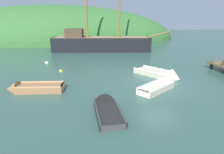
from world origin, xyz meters
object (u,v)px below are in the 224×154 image
at_px(buoy_yellow, 61,71).
at_px(buoy_white, 47,63).
at_px(rowboat_outer_right, 160,87).
at_px(rowboat_center, 161,75).
at_px(rowboat_outer_left, 32,89).
at_px(sailing_ship, 101,45).
at_px(rowboat_near_dock, 106,109).

relative_size(buoy_yellow, buoy_white, 0.86).
xyz_separation_m(rowboat_outer_right, rowboat_center, (1.06, 2.53, 0.01)).
height_order(rowboat_outer_left, rowboat_outer_right, rowboat_outer_left).
relative_size(sailing_ship, rowboat_center, 4.13).
bearing_deg(buoy_yellow, rowboat_outer_left, -106.08).
xyz_separation_m(rowboat_near_dock, rowboat_center, (4.77, 4.94, 0.05)).
bearing_deg(buoy_white, rowboat_near_dock, -67.74).
relative_size(rowboat_outer_left, buoy_white, 9.29).
distance_m(rowboat_outer_right, buoy_yellow, 8.40).
bearing_deg(rowboat_outer_right, buoy_yellow, 105.85).
height_order(rowboat_outer_left, rowboat_near_dock, rowboat_outer_left).
relative_size(rowboat_outer_left, rowboat_center, 0.92).
bearing_deg(buoy_yellow, rowboat_center, -19.63).
distance_m(buoy_yellow, buoy_white, 3.75).
distance_m(sailing_ship, rowboat_outer_right, 15.54).
xyz_separation_m(sailing_ship, rowboat_outer_right, (2.23, -15.37, -0.60)).
bearing_deg(buoy_white, buoy_yellow, -63.57).
distance_m(sailing_ship, rowboat_outer_left, 15.60).
distance_m(rowboat_outer_left, buoy_yellow, 4.60).
bearing_deg(rowboat_near_dock, rowboat_outer_right, -58.65).
xyz_separation_m(rowboat_outer_right, buoy_white, (-8.23, 8.61, -0.12)).
xyz_separation_m(sailing_ship, rowboat_outer_left, (-5.60, -14.55, -0.58)).
height_order(rowboat_outer_left, buoy_yellow, rowboat_outer_left).
bearing_deg(buoy_yellow, sailing_ship, 66.85).
height_order(sailing_ship, rowboat_near_dock, sailing_ship).
distance_m(rowboat_near_dock, rowboat_center, 6.87).
xyz_separation_m(sailing_ship, rowboat_near_dock, (-1.49, -17.78, -0.64)).
relative_size(rowboat_outer_right, rowboat_near_dock, 1.04).
bearing_deg(rowboat_outer_left, buoy_white, -81.00).
bearing_deg(buoy_yellow, buoy_white, 116.43).
bearing_deg(rowboat_outer_right, rowboat_center, 31.85).
height_order(buoy_yellow, buoy_white, buoy_white).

